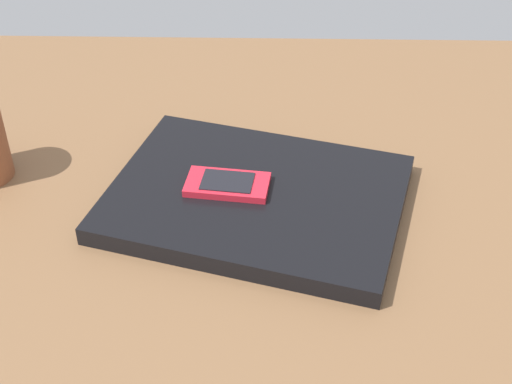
# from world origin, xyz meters

# --- Properties ---
(desk_surface) EXTENTS (1.20, 0.80, 0.03)m
(desk_surface) POSITION_xyz_m (0.00, 0.00, 0.01)
(desk_surface) COLOR brown
(desk_surface) RESTS_ON ground
(laptop_closed) EXTENTS (0.39, 0.33, 0.02)m
(laptop_closed) POSITION_xyz_m (-0.08, -0.05, 0.04)
(laptop_closed) COLOR black
(laptop_closed) RESTS_ON desk_surface
(cell_phone_on_laptop) EXTENTS (0.10, 0.06, 0.01)m
(cell_phone_on_laptop) POSITION_xyz_m (-0.12, -0.05, 0.06)
(cell_phone_on_laptop) COLOR red
(cell_phone_on_laptop) RESTS_ON laptop_closed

